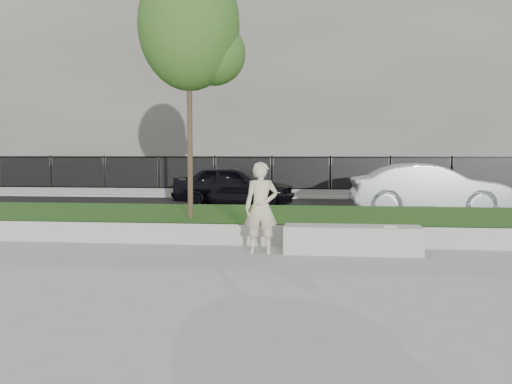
# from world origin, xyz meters

# --- Properties ---
(ground) EXTENTS (90.00, 90.00, 0.00)m
(ground) POSITION_xyz_m (0.00, 0.00, 0.00)
(ground) COLOR gray
(ground) RESTS_ON ground
(grass_bank) EXTENTS (34.00, 4.00, 0.40)m
(grass_bank) POSITION_xyz_m (0.00, 3.00, 0.20)
(grass_bank) COLOR #10340D
(grass_bank) RESTS_ON ground
(grass_kerb) EXTENTS (34.00, 0.08, 0.40)m
(grass_kerb) POSITION_xyz_m (0.00, 1.04, 0.20)
(grass_kerb) COLOR #9B9891
(grass_kerb) RESTS_ON ground
(street) EXTENTS (34.00, 7.00, 0.04)m
(street) POSITION_xyz_m (0.00, 8.50, 0.02)
(street) COLOR black
(street) RESTS_ON ground
(far_pavement) EXTENTS (34.00, 3.00, 0.12)m
(far_pavement) POSITION_xyz_m (0.00, 13.00, 0.06)
(far_pavement) COLOR gray
(far_pavement) RESTS_ON ground
(iron_fence) EXTENTS (32.00, 0.30, 1.50)m
(iron_fence) POSITION_xyz_m (0.00, 12.00, 0.54)
(iron_fence) COLOR slate
(iron_fence) RESTS_ON far_pavement
(building_facade) EXTENTS (34.00, 10.00, 10.00)m
(building_facade) POSITION_xyz_m (0.00, 20.00, 5.00)
(building_facade) COLOR #5C5751
(building_facade) RESTS_ON ground
(stone_bench) EXTENTS (2.35, 0.59, 0.48)m
(stone_bench) POSITION_xyz_m (1.82, 0.40, 0.24)
(stone_bench) COLOR #9B9891
(stone_bench) RESTS_ON ground
(man) EXTENTS (0.59, 0.40, 1.59)m
(man) POSITION_xyz_m (0.25, 0.25, 0.79)
(man) COLOR #C2BB95
(man) RESTS_ON ground
(book) EXTENTS (0.25, 0.21, 0.03)m
(book) POSITION_xyz_m (2.43, 0.31, 0.49)
(book) COLOR beige
(book) RESTS_ON stone_bench
(young_tree) EXTENTS (2.15, 2.06, 5.27)m
(young_tree) POSITION_xyz_m (-1.32, 1.98, 4.23)
(young_tree) COLOR #38281C
(young_tree) RESTS_ON grass_bank
(car_dark) EXTENTS (3.98, 2.00, 1.30)m
(car_dark) POSITION_xyz_m (-1.47, 8.25, 0.69)
(car_dark) COLOR black
(car_dark) RESTS_ON street
(car_silver) EXTENTS (4.33, 1.74, 1.40)m
(car_silver) POSITION_xyz_m (4.23, 6.68, 0.74)
(car_silver) COLOR #9C9EA4
(car_silver) RESTS_ON street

